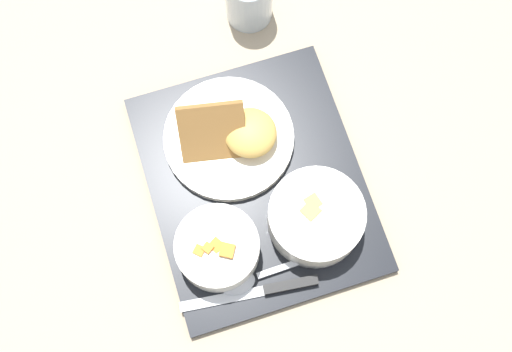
{
  "coord_description": "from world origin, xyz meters",
  "views": [
    {
      "loc": [
        -0.25,
        0.11,
        0.95
      ],
      "look_at": [
        0.0,
        0.0,
        0.04
      ],
      "focal_mm": 45.0,
      "sensor_mm": 36.0,
      "label": 1
    }
  ],
  "objects_px": {
    "plate_main": "(233,136)",
    "knife": "(273,289)",
    "bowl_salad": "(218,248)",
    "bowl_soup": "(316,217)",
    "spoon": "(255,277)"
  },
  "relations": [
    {
      "from": "spoon",
      "to": "bowl_soup",
      "type": "bearing_deg",
      "value": -155.6
    },
    {
      "from": "bowl_salad",
      "to": "spoon",
      "type": "height_order",
      "value": "bowl_salad"
    },
    {
      "from": "plate_main",
      "to": "knife",
      "type": "distance_m",
      "value": 0.24
    },
    {
      "from": "bowl_soup",
      "to": "spoon",
      "type": "relative_size",
      "value": 0.86
    },
    {
      "from": "bowl_salad",
      "to": "spoon",
      "type": "relative_size",
      "value": 0.75
    },
    {
      "from": "bowl_soup",
      "to": "plate_main",
      "type": "distance_m",
      "value": 0.18
    },
    {
      "from": "bowl_soup",
      "to": "spoon",
      "type": "bearing_deg",
      "value": 110.38
    },
    {
      "from": "bowl_salad",
      "to": "bowl_soup",
      "type": "xyz_separation_m",
      "value": [
        -0.01,
        -0.15,
        0.0
      ]
    },
    {
      "from": "bowl_soup",
      "to": "knife",
      "type": "bearing_deg",
      "value": 124.98
    },
    {
      "from": "bowl_soup",
      "to": "knife",
      "type": "relative_size",
      "value": 0.69
    },
    {
      "from": "plate_main",
      "to": "bowl_soup",
      "type": "bearing_deg",
      "value": -159.54
    },
    {
      "from": "bowl_soup",
      "to": "plate_main",
      "type": "bearing_deg",
      "value": 20.46
    },
    {
      "from": "bowl_soup",
      "to": "spoon",
      "type": "distance_m",
      "value": 0.13
    },
    {
      "from": "plate_main",
      "to": "bowl_salad",
      "type": "bearing_deg",
      "value": 150.86
    },
    {
      "from": "bowl_soup",
      "to": "knife",
      "type": "height_order",
      "value": "bowl_soup"
    }
  ]
}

